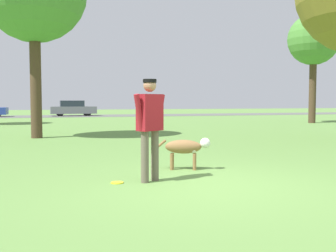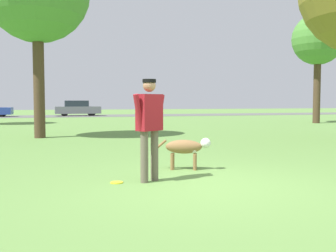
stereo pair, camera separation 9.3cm
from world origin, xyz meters
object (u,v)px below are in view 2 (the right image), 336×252
Objects in this scene: dog at (187,148)px; parked_car_grey at (77,108)px; frisbee at (117,182)px; tree_far_right at (318,40)px; person at (149,121)px.

dog is 30.12m from parked_car_grey.
frisbee is 0.03× the size of tree_far_right.
parked_car_grey is at bearing 87.81° from frisbee.
dog is at bearing -134.30° from tree_far_right.
person is 31.05m from parked_car_grey.
parked_car_grey reaches higher than dog.
frisbee is (-0.55, 0.03, -1.02)m from person.
person is 8.02× the size of frisbee.
parked_car_grey reaches higher than frisbee.
tree_far_right reaches higher than parked_car_grey.
person is 0.41× the size of parked_car_grey.
person is at bearing -92.21° from parked_car_grey.
parked_car_grey is (0.63, 31.05, -0.33)m from person.
frisbee is 21.24m from tree_far_right.
dog is at bearing -90.38° from parked_car_grey.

